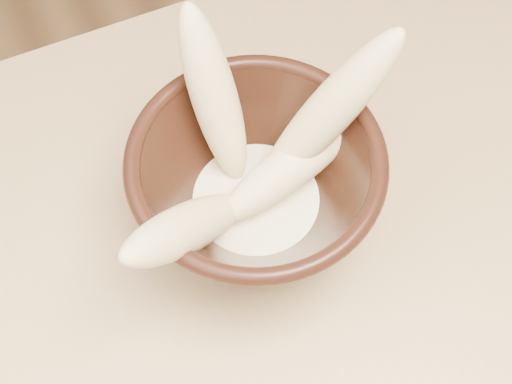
% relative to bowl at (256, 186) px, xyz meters
% --- Properties ---
extents(bowl, '(0.18, 0.18, 0.10)m').
position_rel_bowl_xyz_m(bowl, '(0.00, 0.00, 0.00)').
color(bowl, black).
rests_on(bowl, table).
extents(milk_puddle, '(0.10, 0.10, 0.01)m').
position_rel_bowl_xyz_m(milk_puddle, '(0.00, 0.00, -0.02)').
color(milk_puddle, '#F1E1C1').
rests_on(milk_puddle, bowl).
extents(banana_upright, '(0.04, 0.10, 0.14)m').
position_rel_bowl_xyz_m(banana_upright, '(-0.01, 0.06, 0.04)').
color(banana_upright, '#F5DB90').
rests_on(banana_upright, bowl).
extents(banana_left, '(0.13, 0.09, 0.12)m').
position_rel_bowl_xyz_m(banana_left, '(-0.06, -0.02, 0.03)').
color(banana_left, '#F5DB90').
rests_on(banana_left, bowl).
extents(banana_right, '(0.13, 0.04, 0.15)m').
position_rel_bowl_xyz_m(banana_right, '(0.06, 0.01, 0.04)').
color(banana_right, '#F5DB90').
rests_on(banana_right, bowl).
extents(banana_across, '(0.14, 0.07, 0.05)m').
position_rel_bowl_xyz_m(banana_across, '(0.03, 0.00, 0.01)').
color(banana_across, '#F5DB90').
rests_on(banana_across, bowl).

